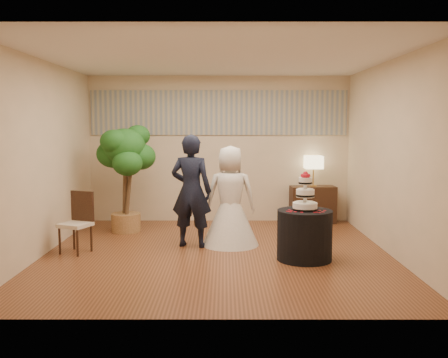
{
  "coord_description": "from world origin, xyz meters",
  "views": [
    {
      "loc": [
        0.11,
        -7.14,
        1.87
      ],
      "look_at": [
        0.1,
        0.4,
        1.05
      ],
      "focal_mm": 40.0,
      "sensor_mm": 36.0,
      "label": 1
    }
  ],
  "objects_px": {
    "console": "(313,204)",
    "side_chair": "(75,223)",
    "bride": "(230,196)",
    "cake_table": "(304,235)",
    "groom": "(191,191)",
    "wedding_cake": "(305,191)",
    "table_lamp": "(313,171)",
    "ficus_tree": "(125,178)"
  },
  "relations": [
    {
      "from": "ficus_tree",
      "to": "console",
      "type": "bearing_deg",
      "value": 13.4
    },
    {
      "from": "groom",
      "to": "cake_table",
      "type": "distance_m",
      "value": 1.87
    },
    {
      "from": "bride",
      "to": "table_lamp",
      "type": "xyz_separation_m",
      "value": [
        1.6,
        1.77,
        0.22
      ]
    },
    {
      "from": "side_chair",
      "to": "console",
      "type": "bearing_deg",
      "value": 52.78
    },
    {
      "from": "groom",
      "to": "table_lamp",
      "type": "distance_m",
      "value": 2.89
    },
    {
      "from": "groom",
      "to": "console",
      "type": "xyz_separation_m",
      "value": [
        2.2,
        1.87,
        -0.51
      ]
    },
    {
      "from": "groom",
      "to": "console",
      "type": "relative_size",
      "value": 2.04
    },
    {
      "from": "cake_table",
      "to": "console",
      "type": "relative_size",
      "value": 0.9
    },
    {
      "from": "groom",
      "to": "wedding_cake",
      "type": "relative_size",
      "value": 3.21
    },
    {
      "from": "wedding_cake",
      "to": "table_lamp",
      "type": "height_order",
      "value": "table_lamp"
    },
    {
      "from": "table_lamp",
      "to": "side_chair",
      "type": "relative_size",
      "value": 0.65
    },
    {
      "from": "cake_table",
      "to": "wedding_cake",
      "type": "height_order",
      "value": "wedding_cake"
    },
    {
      "from": "cake_table",
      "to": "wedding_cake",
      "type": "distance_m",
      "value": 0.62
    },
    {
      "from": "console",
      "to": "bride",
      "type": "bearing_deg",
      "value": -136.26
    },
    {
      "from": "console",
      "to": "ficus_tree",
      "type": "distance_m",
      "value": 3.57
    },
    {
      "from": "cake_table",
      "to": "table_lamp",
      "type": "height_order",
      "value": "table_lamp"
    },
    {
      "from": "cake_table",
      "to": "ficus_tree",
      "type": "xyz_separation_m",
      "value": [
        -2.84,
        1.83,
        0.6
      ]
    },
    {
      "from": "bride",
      "to": "cake_table",
      "type": "height_order",
      "value": "bride"
    },
    {
      "from": "cake_table",
      "to": "groom",
      "type": "bearing_deg",
      "value": 154.6
    },
    {
      "from": "groom",
      "to": "wedding_cake",
      "type": "distance_m",
      "value": 1.8
    },
    {
      "from": "console",
      "to": "table_lamp",
      "type": "bearing_deg",
      "value": 0.0
    },
    {
      "from": "table_lamp",
      "to": "ficus_tree",
      "type": "distance_m",
      "value": 3.52
    },
    {
      "from": "ficus_tree",
      "to": "cake_table",
      "type": "bearing_deg",
      "value": -32.76
    },
    {
      "from": "groom",
      "to": "ficus_tree",
      "type": "height_order",
      "value": "ficus_tree"
    },
    {
      "from": "ficus_tree",
      "to": "groom",
      "type": "bearing_deg",
      "value": -40.92
    },
    {
      "from": "table_lamp",
      "to": "ficus_tree",
      "type": "bearing_deg",
      "value": -166.6
    },
    {
      "from": "bride",
      "to": "console",
      "type": "distance_m",
      "value": 2.42
    },
    {
      "from": "cake_table",
      "to": "table_lamp",
      "type": "relative_size",
      "value": 1.31
    },
    {
      "from": "bride",
      "to": "table_lamp",
      "type": "relative_size",
      "value": 2.68
    },
    {
      "from": "console",
      "to": "ficus_tree",
      "type": "bearing_deg",
      "value": -170.84
    },
    {
      "from": "groom",
      "to": "table_lamp",
      "type": "xyz_separation_m",
      "value": [
        2.2,
        1.87,
        0.13
      ]
    },
    {
      "from": "wedding_cake",
      "to": "side_chair",
      "type": "xyz_separation_m",
      "value": [
        -3.29,
        0.37,
        -0.52
      ]
    },
    {
      "from": "ficus_tree",
      "to": "side_chair",
      "type": "bearing_deg",
      "value": -107.21
    },
    {
      "from": "ficus_tree",
      "to": "bride",
      "type": "bearing_deg",
      "value": -27.75
    },
    {
      "from": "bride",
      "to": "console",
      "type": "relative_size",
      "value": 1.84
    },
    {
      "from": "ficus_tree",
      "to": "side_chair",
      "type": "distance_m",
      "value": 1.61
    },
    {
      "from": "console",
      "to": "side_chair",
      "type": "relative_size",
      "value": 0.95
    },
    {
      "from": "ficus_tree",
      "to": "side_chair",
      "type": "xyz_separation_m",
      "value": [
        -0.45,
        -1.46,
        -0.51
      ]
    },
    {
      "from": "wedding_cake",
      "to": "side_chair",
      "type": "bearing_deg",
      "value": 173.59
    },
    {
      "from": "wedding_cake",
      "to": "console",
      "type": "xyz_separation_m",
      "value": [
        0.58,
        2.64,
        -0.62
      ]
    },
    {
      "from": "bride",
      "to": "cake_table",
      "type": "distance_m",
      "value": 1.41
    },
    {
      "from": "side_chair",
      "to": "table_lamp",
      "type": "bearing_deg",
      "value": 52.78
    }
  ]
}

